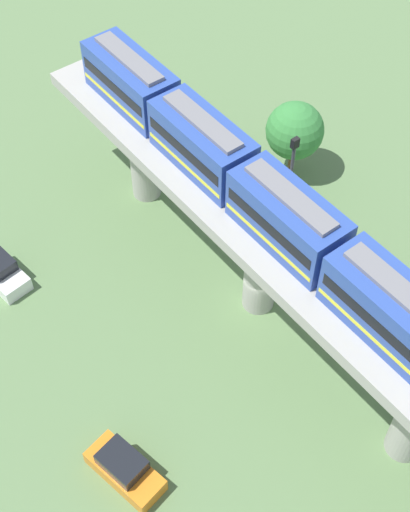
# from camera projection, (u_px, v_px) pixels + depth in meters

# --- Properties ---
(ground_plane) EXTENTS (120.00, 120.00, 0.00)m
(ground_plane) POSITION_uv_depth(u_px,v_px,m) (258.00, 302.00, 43.69)
(ground_plane) COLOR #5B7A4C
(viaduct) EXTENTS (5.20, 35.80, 7.30)m
(viaduct) POSITION_uv_depth(u_px,v_px,m) (264.00, 240.00, 39.24)
(viaduct) COLOR #A8A59E
(viaduct) RESTS_ON ground
(train) EXTENTS (2.64, 27.45, 3.24)m
(train) POSITION_uv_depth(u_px,v_px,m) (243.00, 179.00, 37.81)
(train) COLOR #2D4CA5
(train) RESTS_ON viaduct
(parked_car_orange) EXTENTS (2.57, 4.47, 1.76)m
(parked_car_orange) POSITION_uv_depth(u_px,v_px,m) (124.00, 469.00, 36.31)
(parked_car_orange) COLOR orange
(parked_car_orange) RESTS_ON ground
(tree_near_viaduct) EXTENTS (3.90, 3.90, 5.61)m
(tree_near_viaduct) POSITION_uv_depth(u_px,v_px,m) (295.00, 131.00, 48.00)
(tree_near_viaduct) COLOR brown
(tree_near_viaduct) RESTS_ON ground
(signal_post) EXTENTS (0.44, 0.28, 9.90)m
(signal_post) POSITION_uv_depth(u_px,v_px,m) (288.00, 197.00, 41.64)
(signal_post) COLOR #4C4C51
(signal_post) RESTS_ON ground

